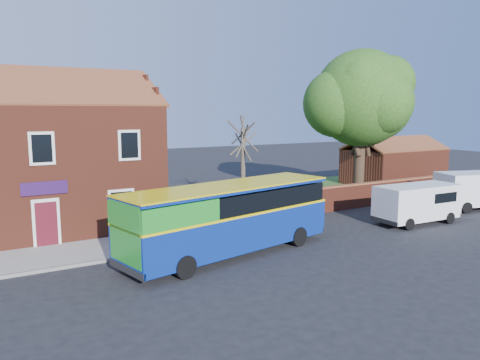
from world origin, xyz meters
TOP-DOWN VIEW (x-y plane):
  - ground at (0.00, 0.00)m, footprint 120.00×120.00m
  - pavement at (-7.00, 5.75)m, footprint 18.00×3.50m
  - kerb at (-7.00, 4.00)m, footprint 18.00×0.15m
  - grass_strip at (13.00, 13.00)m, footprint 26.00×12.00m
  - shop_building at (-7.02, 11.50)m, footprint 12.30×8.13m
  - boundary_wall at (13.00, 7.00)m, footprint 22.00×0.38m
  - outbuilding at (22.00, 13.00)m, footprint 8.20×5.06m
  - bus at (-0.54, 2.29)m, footprint 10.46×4.59m
  - van_near at (11.69, 2.11)m, footprint 5.04×2.25m
  - van_far at (18.46, 2.75)m, footprint 5.81×3.66m
  - large_tree at (14.76, 9.91)m, footprint 8.72×6.90m
  - bare_tree at (5.24, 10.41)m, footprint 2.15×2.56m

SIDE VIEW (x-z plane):
  - ground at x=0.00m, z-range 0.00..0.00m
  - grass_strip at x=13.00m, z-range 0.00..0.04m
  - pavement at x=-7.00m, z-range 0.00..0.12m
  - kerb at x=-7.00m, z-range 0.00..0.14m
  - boundary_wall at x=13.00m, z-range 0.01..1.61m
  - van_near at x=11.69m, z-range 0.13..2.31m
  - van_far at x=18.46m, z-range 0.14..2.52m
  - outbuilding at x=22.00m, z-range -0.48..3.69m
  - bus at x=-0.54m, z-range 0.21..3.30m
  - bare_tree at x=5.24m, z-range 0.07..5.80m
  - shop_building at x=-7.02m, z-range -1.84..8.66m
  - large_tree at x=14.76m, z-range 1.64..12.28m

